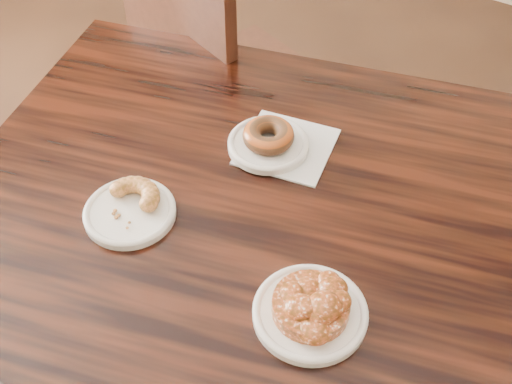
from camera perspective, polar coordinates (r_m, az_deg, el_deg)
The scene contains 9 objects.
cafe_table at distance 1.35m, azimuth -1.64°, elevation -13.68°, with size 1.01×1.01×0.75m, color black.
chair_far at distance 1.80m, azimuth -1.12°, elevation 9.00°, with size 0.47×0.47×0.90m, color black, non-canonical shape.
napkin at distance 1.18m, azimuth 2.75°, elevation 4.04°, with size 0.16×0.16×0.00m, color white.
plate_donut at distance 1.17m, azimuth 1.09°, elevation 4.23°, with size 0.15×0.15×0.01m, color white.
plate_cruller at distance 1.08m, azimuth -11.14°, elevation -1.81°, with size 0.15×0.15×0.01m, color white.
plate_fritter at distance 0.94m, azimuth 4.82°, elevation -10.68°, with size 0.17×0.17×0.01m, color white.
glazed_donut at distance 1.15m, azimuth 1.11°, elevation 5.06°, with size 0.09×0.09×0.03m, color #974015.
apple_fritter at distance 0.92m, azimuth 4.91°, elevation -9.87°, with size 0.16×0.16×0.04m, color #432107, non-canonical shape.
cruller_fragment at distance 1.06m, azimuth -11.30°, elevation -1.09°, with size 0.11×0.11×0.03m, color brown, non-canonical shape.
Camera 1 is at (0.57, -0.36, 1.55)m, focal length 45.00 mm.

